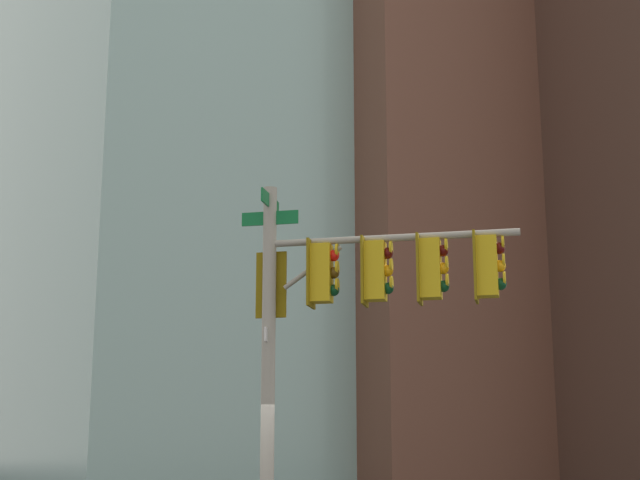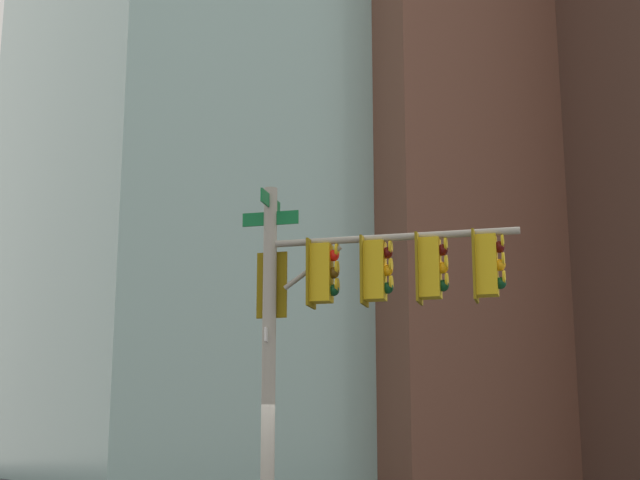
{
  "view_description": "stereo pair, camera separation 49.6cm",
  "coord_description": "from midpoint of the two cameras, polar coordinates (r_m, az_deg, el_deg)",
  "views": [
    {
      "loc": [
        -14.02,
        7.31,
        1.77
      ],
      "look_at": [
        -0.51,
        -1.05,
        5.29
      ],
      "focal_mm": 53.1,
      "sensor_mm": 36.0,
      "label": 1
    },
    {
      "loc": [
        -14.27,
        6.88,
        1.77
      ],
      "look_at": [
        -0.51,
        -1.05,
        5.29
      ],
      "focal_mm": 53.1,
      "sensor_mm": 36.0,
      "label": 2
    }
  ],
  "objects": [
    {
      "name": "signal_pole_assembly",
      "position": [
        16.03,
        0.7,
        -3.39
      ],
      "size": [
        3.56,
        3.48,
        6.27
      ],
      "rotation": [
        0.0,
        0.0,
        3.94
      ],
      "color": "#9E998C",
      "rests_on": "ground_plane"
    },
    {
      "name": "building_brick_midblock",
      "position": [
        61.77,
        5.59,
        3.94
      ],
      "size": [
        18.81,
        18.3,
        38.35
      ],
      "primitive_type": "cube",
      "color": "brown",
      "rests_on": "ground_plane"
    },
    {
      "name": "building_glass_tower",
      "position": [
        70.61,
        -4.73,
        13.49
      ],
      "size": [
        32.41,
        30.69,
        65.29
      ],
      "primitive_type": "cube",
      "color": "#9EC6C1",
      "rests_on": "ground_plane"
    },
    {
      "name": "building_brick_nearside",
      "position": [
        66.73,
        14.46,
        10.29
      ],
      "size": [
        25.67,
        14.46,
        54.33
      ],
      "primitive_type": "cube",
      "color": "#4C3328",
      "rests_on": "ground_plane"
    }
  ]
}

